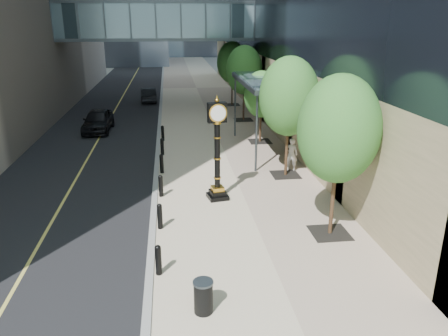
{
  "coord_description": "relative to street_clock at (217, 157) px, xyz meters",
  "views": [
    {
      "loc": [
        -2.15,
        -11.06,
        7.66
      ],
      "look_at": [
        -0.15,
        4.92,
        2.14
      ],
      "focal_mm": 35.0,
      "sensor_mm": 36.0,
      "label": 1
    }
  ],
  "objects": [
    {
      "name": "sidewalk",
      "position": [
        1.2,
        33.15,
        -1.98
      ],
      "size": [
        8.0,
        180.0,
        0.06
      ],
      "primitive_type": "cube",
      "color": "#C6B598",
      "rests_on": "ground"
    },
    {
      "name": "ground",
      "position": [
        0.2,
        -6.85,
        -2.01
      ],
      "size": [
        320.0,
        320.0,
        0.0
      ],
      "primitive_type": "plane",
      "color": "gray",
      "rests_on": "ground"
    },
    {
      "name": "street_trees",
      "position": [
        3.8,
        8.71,
        1.9
      ],
      "size": [
        2.91,
        28.83,
        5.97
      ],
      "color": "black",
      "rests_on": "sidewalk"
    },
    {
      "name": "entrance_canopy",
      "position": [
        3.68,
        7.15,
        2.18
      ],
      "size": [
        3.0,
        8.0,
        4.38
      ],
      "color": "#383F44",
      "rests_on": "ground"
    },
    {
      "name": "road",
      "position": [
        -6.8,
        33.15,
        -2.0
      ],
      "size": [
        8.0,
        180.0,
        0.02
      ],
      "primitive_type": "cube",
      "color": "black",
      "rests_on": "ground"
    },
    {
      "name": "car_near",
      "position": [
        -7.1,
        13.52,
        -1.21
      ],
      "size": [
        1.96,
        4.61,
        1.56
      ],
      "primitive_type": "imported",
      "rotation": [
        0.0,
        0.0,
        -0.03
      ],
      "color": "black",
      "rests_on": "road"
    },
    {
      "name": "trash_bin",
      "position": [
        -1.26,
        -7.89,
        -1.5
      ],
      "size": [
        0.59,
        0.59,
        0.9
      ],
      "primitive_type": "cylinder",
      "rotation": [
        0.0,
        0.0,
        -0.15
      ],
      "color": "black",
      "rests_on": "sidewalk"
    },
    {
      "name": "bollard_row",
      "position": [
        -2.5,
        2.15,
        -1.5
      ],
      "size": [
        0.2,
        16.2,
        0.9
      ],
      "color": "black",
      "rests_on": "sidewalk"
    },
    {
      "name": "street_clock",
      "position": [
        0.0,
        0.0,
        0.0
      ],
      "size": [
        0.99,
        0.99,
        4.5
      ],
      "rotation": [
        0.0,
        0.0,
        0.19
      ],
      "color": "black",
      "rests_on": "sidewalk"
    },
    {
      "name": "curb",
      "position": [
        -2.8,
        33.15,
        -1.97
      ],
      "size": [
        0.25,
        180.0,
        0.07
      ],
      "primitive_type": "cube",
      "color": "gray",
      "rests_on": "ground"
    },
    {
      "name": "car_far",
      "position": [
        -4.0,
        25.1,
        -1.33
      ],
      "size": [
        1.73,
        4.13,
        1.33
      ],
      "primitive_type": "imported",
      "rotation": [
        0.0,
        0.0,
        3.22
      ],
      "color": "black",
      "rests_on": "road"
    },
    {
      "name": "pedestrian",
      "position": [
        4.25,
        3.27,
        -1.06
      ],
      "size": [
        0.74,
        0.59,
        1.78
      ],
      "primitive_type": "imported",
      "rotation": [
        0.0,
        0.0,
        2.85
      ],
      "color": "#A29D95",
      "rests_on": "sidewalk"
    },
    {
      "name": "skywalk",
      "position": [
        -2.8,
        21.15,
        5.7
      ],
      "size": [
        17.0,
        4.2,
        5.8
      ],
      "color": "#43606C",
      "rests_on": "ground"
    }
  ]
}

